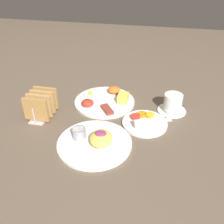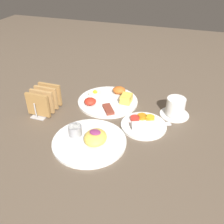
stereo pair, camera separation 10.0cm
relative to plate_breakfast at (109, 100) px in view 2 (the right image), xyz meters
The scene contains 6 objects.
ground_plane 0.16m from the plate_breakfast, 88.17° to the right, with size 3.00×3.00×0.00m, color brown.
plate_breakfast is the anchor object (origin of this frame).
plate_condiments 0.23m from the plate_breakfast, 34.89° to the right, with size 0.19×0.18×0.04m.
plate_foreground 0.29m from the plate_breakfast, 84.42° to the right, with size 0.26×0.26×0.06m.
toast_rack 0.28m from the plate_breakfast, 147.33° to the right, with size 0.10×0.15×0.10m.
coffee_cup 0.29m from the plate_breakfast, ahead, with size 0.12×0.12×0.08m.
Camera 2 is at (0.31, -0.75, 0.58)m, focal length 40.00 mm.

